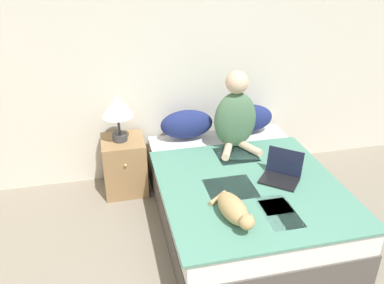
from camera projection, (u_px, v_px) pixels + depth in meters
The scene contains 9 objects.
wall_back at pixel (150, 56), 3.88m from camera, with size 6.19×0.05×2.55m.
bed at pixel (242, 198), 3.58m from camera, with size 1.47×1.92×0.48m.
pillow_near at pixel (187, 124), 4.04m from camera, with size 0.53×0.25×0.29m.
pillow_far at pixel (248, 118), 4.17m from camera, with size 0.53×0.25×0.29m.
person_sitting at pixel (236, 116), 3.79m from camera, with size 0.41×0.40×0.75m.
cat_tabby at pixel (234, 210), 2.87m from camera, with size 0.24×0.57×0.17m.
laptop_open at pixel (281, 174), 3.38m from camera, with size 0.40×0.40×0.23m.
nightstand at pixel (125, 165), 4.01m from camera, with size 0.41×0.45×0.56m.
table_lamp at pixel (117, 108), 3.73m from camera, with size 0.30×0.30×0.45m.
Camera 1 is at (-0.48, -0.56, 2.29)m, focal length 38.00 mm.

